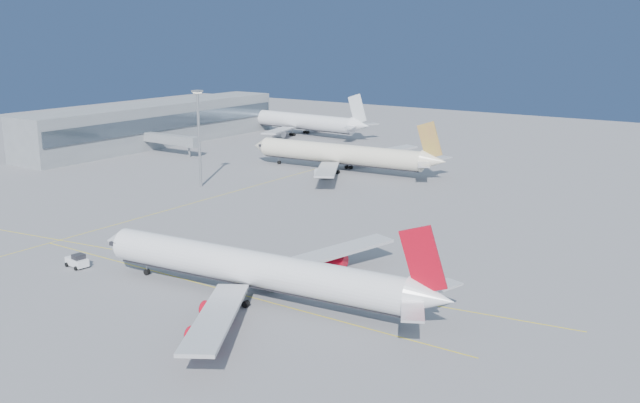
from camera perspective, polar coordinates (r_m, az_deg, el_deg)
The scene contains 9 objects.
ground at distance 131.69m, azimuth -5.62°, elevation -4.73°, with size 500.00×500.00×0.00m, color slate.
terminal at distance 268.32m, azimuth -12.94°, elevation 6.08°, with size 18.40×110.00×15.00m.
jet_bridge at distance 244.07m, azimuth -11.64°, elevation 4.86°, with size 23.60×3.60×6.90m.
taxiway_lines at distance 145.56m, azimuth -8.48°, elevation -3.01°, with size 118.86×140.00×0.02m.
airliner_virgin at distance 112.03m, azimuth -4.96°, elevation -5.49°, with size 64.10×57.31×15.81m.
airliner_etihad at distance 211.41m, azimuth 1.91°, elevation 3.79°, with size 64.40×59.35×16.80m.
airliner_third at distance 285.38m, azimuth -1.60°, elevation 6.44°, with size 66.88×61.53×17.93m.
pushback_tug at distance 134.40m, azimuth -18.84°, elevation -4.52°, with size 4.70×3.19×2.51m.
light_mast at distance 192.08m, azimuth -9.67°, elevation 5.64°, with size 2.22×2.22×25.74m.
Camera 1 is at (80.81, -95.36, 41.49)m, focal length 40.00 mm.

